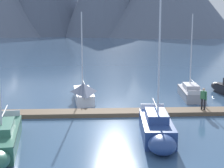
% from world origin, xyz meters
% --- Properties ---
extents(ground_plane, '(700.00, 700.00, 0.00)m').
position_xyz_m(ground_plane, '(0.00, 0.00, 0.00)').
color(ground_plane, '#38567A').
extents(dock, '(27.79, 2.90, 0.30)m').
position_xyz_m(dock, '(0.00, 4.00, 0.14)').
color(dock, brown).
rests_on(dock, ground).
extents(sailboat_second_berth, '(2.20, 7.11, 6.70)m').
position_xyz_m(sailboat_second_berth, '(-6.77, -2.68, 0.58)').
color(sailboat_second_berth, '#336B56').
rests_on(sailboat_second_berth, ground).
extents(sailboat_mid_dock_port, '(1.99, 6.79, 7.85)m').
position_xyz_m(sailboat_mid_dock_port, '(-2.29, 9.33, 0.78)').
color(sailboat_mid_dock_port, white).
rests_on(sailboat_mid_dock_port, ground).
extents(sailboat_mid_dock_starboard, '(2.34, 6.57, 8.17)m').
position_xyz_m(sailboat_mid_dock_starboard, '(1.90, -1.86, 0.65)').
color(sailboat_mid_dock_starboard, navy).
rests_on(sailboat_mid_dock_starboard, ground).
extents(sailboat_far_berth, '(2.59, 7.10, 7.70)m').
position_xyz_m(sailboat_far_berth, '(7.79, 9.93, 0.53)').
color(sailboat_far_berth, '#93939E').
rests_on(sailboat_far_berth, ground).
extents(person_on_dock, '(0.38, 0.52, 1.69)m').
position_xyz_m(person_on_dock, '(6.73, 3.60, 1.26)').
color(person_on_dock, '#232328').
rests_on(person_on_dock, dock).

